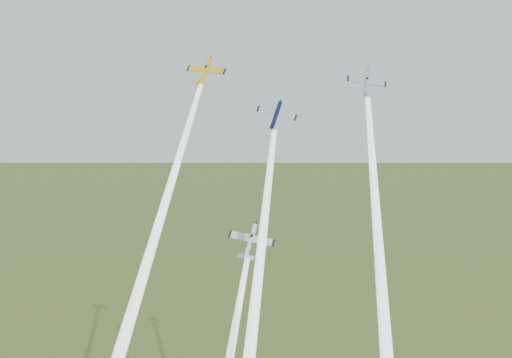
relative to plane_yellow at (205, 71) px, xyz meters
name	(u,v)px	position (x,y,z in m)	size (l,w,h in m)	color
plane_yellow	(205,71)	(0.00, 0.00, 0.00)	(8.02, 7.96, 1.26)	#EAA914
smoke_trail_yellow	(151,251)	(1.13, -22.11, -30.15)	(2.43, 2.43, 68.42)	white
plane_navy	(276,115)	(18.65, -10.00, -7.82)	(6.88, 6.83, 1.08)	#0C1235
smoke_trail_navy	(252,334)	(23.59, -31.43, -37.78)	(2.43, 2.43, 67.93)	white
plane_silver_right	(367,83)	(31.91, -1.42, -2.43)	(6.79, 6.73, 1.06)	#A7AEB5
smoke_trail_silver_right	(383,311)	(40.39, -23.51, -34.65)	(2.43, 2.43, 73.55)	white
plane_silver_low	(250,241)	(14.89, -12.18, -29.38)	(8.21, 8.15, 1.29)	silver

